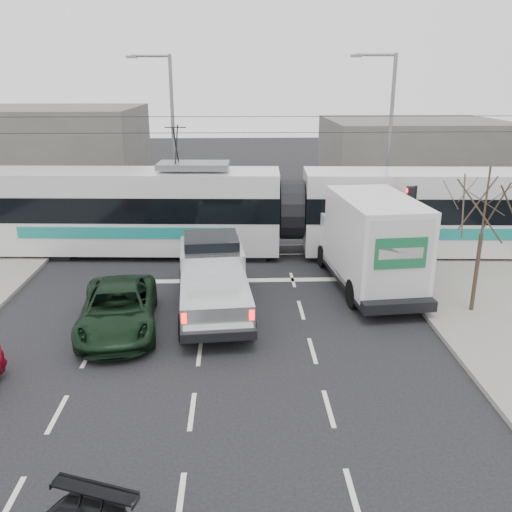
{
  "coord_description": "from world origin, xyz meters",
  "views": [
    {
      "loc": [
        -0.53,
        -14.55,
        7.87
      ],
      "look_at": [
        0.13,
        3.72,
        1.8
      ],
      "focal_mm": 38.0,
      "sensor_mm": 36.0,
      "label": 1
    }
  ],
  "objects_px": {
    "tram": "(290,211)",
    "green_car": "(118,309)",
    "traffic_signal": "(411,210)",
    "street_lamp_near": "(387,132)",
    "box_truck": "(369,242)",
    "bare_tree": "(485,208)",
    "silver_pickup": "(213,275)",
    "navy_pickup": "(385,248)",
    "street_lamp_far": "(170,129)"
  },
  "relations": [
    {
      "from": "tram",
      "to": "green_car",
      "type": "bearing_deg",
      "value": -126.35
    },
    {
      "from": "green_car",
      "to": "traffic_signal",
      "type": "bearing_deg",
      "value": 16.56
    },
    {
      "from": "street_lamp_near",
      "to": "box_truck",
      "type": "bearing_deg",
      "value": -107.68
    },
    {
      "from": "bare_tree",
      "to": "box_truck",
      "type": "bearing_deg",
      "value": 138.49
    },
    {
      "from": "bare_tree",
      "to": "silver_pickup",
      "type": "bearing_deg",
      "value": 174.14
    },
    {
      "from": "tram",
      "to": "silver_pickup",
      "type": "relative_size",
      "value": 4.18
    },
    {
      "from": "navy_pickup",
      "to": "green_car",
      "type": "bearing_deg",
      "value": -151.42
    },
    {
      "from": "tram",
      "to": "green_car",
      "type": "height_order",
      "value": "tram"
    },
    {
      "from": "tram",
      "to": "silver_pickup",
      "type": "bearing_deg",
      "value": -115.93
    },
    {
      "from": "tram",
      "to": "street_lamp_far",
      "type": "bearing_deg",
      "value": 135.72
    },
    {
      "from": "street_lamp_near",
      "to": "bare_tree",
      "type": "bearing_deg",
      "value": -88.58
    },
    {
      "from": "tram",
      "to": "street_lamp_near",
      "type": "bearing_deg",
      "value": 43.04
    },
    {
      "from": "tram",
      "to": "bare_tree",
      "type": "bearing_deg",
      "value": -47.64
    },
    {
      "from": "street_lamp_near",
      "to": "navy_pickup",
      "type": "height_order",
      "value": "street_lamp_near"
    },
    {
      "from": "box_truck",
      "to": "green_car",
      "type": "xyz_separation_m",
      "value": [
        -8.94,
        -3.52,
        -1.1
      ]
    },
    {
      "from": "box_truck",
      "to": "bare_tree",
      "type": "bearing_deg",
      "value": -46.84
    },
    {
      "from": "bare_tree",
      "to": "navy_pickup",
      "type": "relative_size",
      "value": 0.86
    },
    {
      "from": "silver_pickup",
      "to": "box_truck",
      "type": "relative_size",
      "value": 0.9
    },
    {
      "from": "street_lamp_far",
      "to": "silver_pickup",
      "type": "bearing_deg",
      "value": -77.57
    },
    {
      "from": "traffic_signal",
      "to": "street_lamp_near",
      "type": "relative_size",
      "value": 0.4
    },
    {
      "from": "street_lamp_far",
      "to": "box_truck",
      "type": "relative_size",
      "value": 1.19
    },
    {
      "from": "box_truck",
      "to": "street_lamp_far",
      "type": "bearing_deg",
      "value": 123.6
    },
    {
      "from": "bare_tree",
      "to": "tram",
      "type": "height_order",
      "value": "tram"
    },
    {
      "from": "green_car",
      "to": "box_truck",
      "type": "bearing_deg",
      "value": 14.32
    },
    {
      "from": "bare_tree",
      "to": "navy_pickup",
      "type": "height_order",
      "value": "bare_tree"
    },
    {
      "from": "street_lamp_near",
      "to": "street_lamp_far",
      "type": "relative_size",
      "value": 1.0
    },
    {
      "from": "street_lamp_near",
      "to": "street_lamp_far",
      "type": "xyz_separation_m",
      "value": [
        -11.5,
        2.0,
        0.0
      ]
    },
    {
      "from": "tram",
      "to": "navy_pickup",
      "type": "relative_size",
      "value": 4.89
    },
    {
      "from": "street_lamp_far",
      "to": "navy_pickup",
      "type": "relative_size",
      "value": 1.55
    },
    {
      "from": "traffic_signal",
      "to": "box_truck",
      "type": "height_order",
      "value": "traffic_signal"
    },
    {
      "from": "street_lamp_near",
      "to": "traffic_signal",
      "type": "bearing_deg",
      "value": -96.41
    },
    {
      "from": "street_lamp_near",
      "to": "navy_pickup",
      "type": "distance_m",
      "value": 8.72
    },
    {
      "from": "street_lamp_near",
      "to": "green_car",
      "type": "height_order",
      "value": "street_lamp_near"
    },
    {
      "from": "box_truck",
      "to": "green_car",
      "type": "height_order",
      "value": "box_truck"
    },
    {
      "from": "street_lamp_near",
      "to": "green_car",
      "type": "distance_m",
      "value": 17.56
    },
    {
      "from": "tram",
      "to": "box_truck",
      "type": "relative_size",
      "value": 3.74
    },
    {
      "from": "street_lamp_far",
      "to": "navy_pickup",
      "type": "height_order",
      "value": "street_lamp_far"
    },
    {
      "from": "traffic_signal",
      "to": "street_lamp_near",
      "type": "height_order",
      "value": "street_lamp_near"
    },
    {
      "from": "street_lamp_near",
      "to": "silver_pickup",
      "type": "distance_m",
      "value": 14.26
    },
    {
      "from": "tram",
      "to": "silver_pickup",
      "type": "xyz_separation_m",
      "value": [
        -3.31,
        -6.01,
        -0.85
      ]
    },
    {
      "from": "tram",
      "to": "navy_pickup",
      "type": "xyz_separation_m",
      "value": [
        3.62,
        -3.01,
        -0.87
      ]
    },
    {
      "from": "street_lamp_far",
      "to": "street_lamp_near",
      "type": "bearing_deg",
      "value": -9.87
    },
    {
      "from": "street_lamp_far",
      "to": "box_truck",
      "type": "distance_m",
      "value": 14.24
    },
    {
      "from": "traffic_signal",
      "to": "silver_pickup",
      "type": "height_order",
      "value": "traffic_signal"
    },
    {
      "from": "navy_pickup",
      "to": "silver_pickup",
      "type": "bearing_deg",
      "value": -153.41
    },
    {
      "from": "traffic_signal",
      "to": "street_lamp_far",
      "type": "bearing_deg",
      "value": 138.28
    },
    {
      "from": "street_lamp_far",
      "to": "bare_tree",
      "type": "bearing_deg",
      "value": -48.88
    },
    {
      "from": "bare_tree",
      "to": "street_lamp_far",
      "type": "height_order",
      "value": "street_lamp_far"
    },
    {
      "from": "traffic_signal",
      "to": "tram",
      "type": "height_order",
      "value": "tram"
    },
    {
      "from": "traffic_signal",
      "to": "green_car",
      "type": "xyz_separation_m",
      "value": [
        -10.89,
        -4.79,
        -2.02
      ]
    }
  ]
}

